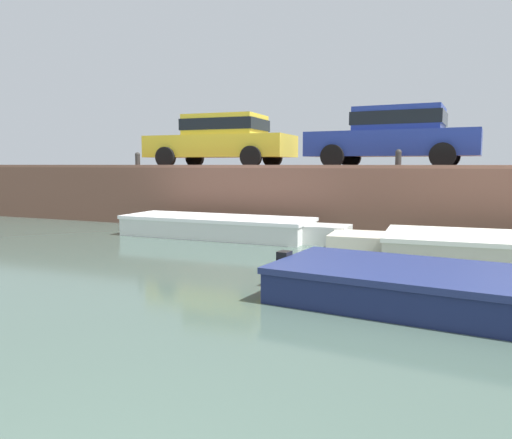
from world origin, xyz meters
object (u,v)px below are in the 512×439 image
at_px(boat_moored_west_white, 225,227).
at_px(car_left_inner_blue, 395,135).
at_px(car_leftmost_yellow, 222,139).
at_px(mooring_bollard_mid, 398,158).
at_px(mooring_bollard_west, 138,159).

relative_size(boat_moored_west_white, car_left_inner_blue, 1.27).
bearing_deg(car_leftmost_yellow, mooring_bollard_mid, -14.36).
distance_m(car_leftmost_yellow, mooring_bollard_mid, 5.50).
relative_size(car_leftmost_yellow, car_left_inner_blue, 1.02).
bearing_deg(mooring_bollard_mid, car_leftmost_yellow, 165.64).
bearing_deg(mooring_bollard_mid, mooring_bollard_west, 180.00).
relative_size(car_leftmost_yellow, mooring_bollard_west, 9.89).
relative_size(car_left_inner_blue, mooring_bollard_mid, 9.73).
distance_m(car_leftmost_yellow, car_left_inner_blue, 5.02).
bearing_deg(boat_moored_west_white, car_leftmost_yellow, 117.86).
relative_size(car_leftmost_yellow, mooring_bollard_mid, 9.89).
relative_size(car_left_inner_blue, mooring_bollard_west, 9.73).
distance_m(car_left_inner_blue, mooring_bollard_west, 7.25).
bearing_deg(mooring_bollard_mid, boat_moored_west_white, -156.75).
height_order(car_left_inner_blue, mooring_bollard_west, car_left_inner_blue).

